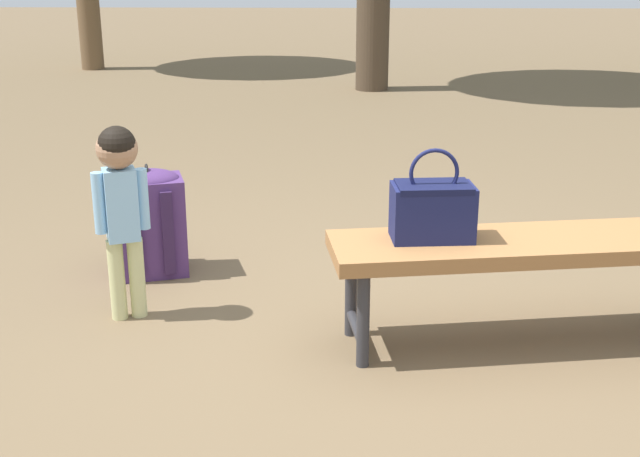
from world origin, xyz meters
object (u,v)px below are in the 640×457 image
object	(u,v)px
handbag	(433,209)
backpack_large	(150,219)
park_bench	(529,251)
child_standing	(120,193)

from	to	relation	value
handbag	backpack_large	size ratio (longest dim) A/B	0.66
handbag	backpack_large	bearing A→B (deg)	-29.64
park_bench	backpack_large	xyz separation A→B (m)	(1.70, -0.72, -0.11)
handbag	park_bench	bearing A→B (deg)	-176.63
child_standing	backpack_large	xyz separation A→B (m)	(0.01, -0.53, -0.29)
park_bench	child_standing	bearing A→B (deg)	-6.18
handbag	child_standing	xyz separation A→B (m)	(1.29, -0.21, -0.01)
child_standing	backpack_large	world-z (taller)	child_standing
backpack_large	park_bench	bearing A→B (deg)	157.12
child_standing	backpack_large	bearing A→B (deg)	-88.66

